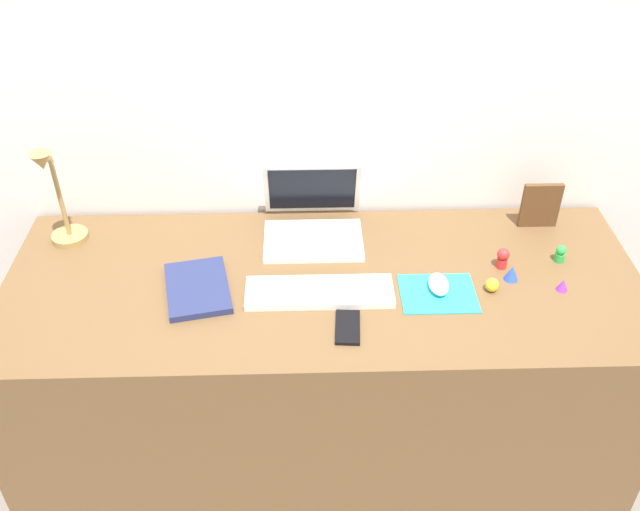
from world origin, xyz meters
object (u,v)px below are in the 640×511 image
at_px(toy_figurine_purple, 563,285).
at_px(toy_figurine_red, 503,258).
at_px(cell_phone, 348,327).
at_px(mouse, 439,284).
at_px(notebook_pad, 198,288).
at_px(toy_figurine_yellow, 492,285).
at_px(toy_figurine_green, 560,253).
at_px(keyboard, 320,292).
at_px(desk_lamp, 57,200).
at_px(picture_frame, 540,205).
at_px(laptop, 313,217).
at_px(toy_figurine_blue, 512,273).

height_order(toy_figurine_purple, toy_figurine_red, toy_figurine_red).
bearing_deg(cell_phone, mouse, 33.99).
height_order(notebook_pad, toy_figurine_yellow, toy_figurine_yellow).
xyz_separation_m(notebook_pad, toy_figurine_yellow, (0.82, -0.02, 0.01)).
height_order(mouse, toy_figurine_green, toy_figurine_green).
distance_m(keyboard, desk_lamp, 0.82).
bearing_deg(desk_lamp, picture_frame, 2.19).
height_order(laptop, keyboard, laptop).
xyz_separation_m(notebook_pad, toy_figurine_purple, (1.02, -0.03, 0.01)).
bearing_deg(toy_figurine_blue, desk_lamp, 170.78).
relative_size(keyboard, toy_figurine_purple, 11.54).
relative_size(mouse, toy_figurine_blue, 2.12).
distance_m(laptop, notebook_pad, 0.43).
height_order(notebook_pad, toy_figurine_green, toy_figurine_green).
distance_m(laptop, mouse, 0.46).
xyz_separation_m(toy_figurine_blue, toy_figurine_purple, (0.13, -0.05, -0.00)).
distance_m(laptop, desk_lamp, 0.76).
distance_m(keyboard, cell_phone, 0.16).
height_order(picture_frame, toy_figurine_yellow, picture_frame).
xyz_separation_m(laptop, mouse, (0.34, -0.30, -0.03)).
distance_m(toy_figurine_purple, toy_figurine_red, 0.18).
xyz_separation_m(cell_phone, picture_frame, (0.63, 0.46, 0.07)).
bearing_deg(toy_figurine_blue, picture_frame, 61.14).
distance_m(desk_lamp, toy_figurine_red, 1.31).
bearing_deg(toy_figurine_red, keyboard, -168.26).
height_order(mouse, toy_figurine_yellow, toy_figurine_yellow).
bearing_deg(keyboard, toy_figurine_yellow, 0.51).
bearing_deg(toy_figurine_red, cell_phone, -151.66).
height_order(desk_lamp, picture_frame, desk_lamp).
bearing_deg(mouse, toy_figurine_yellow, -2.87).
bearing_deg(keyboard, toy_figurine_red, 11.74).
bearing_deg(picture_frame, desk_lamp, -177.81).
relative_size(cell_phone, picture_frame, 0.85).
distance_m(keyboard, toy_figurine_red, 0.55).
relative_size(desk_lamp, picture_frame, 2.22).
relative_size(picture_frame, toy_figurine_red, 2.32).
relative_size(keyboard, desk_lamp, 1.23).
height_order(cell_phone, toy_figurine_blue, toy_figurine_blue).
height_order(mouse, desk_lamp, desk_lamp).
bearing_deg(toy_figurine_green, laptop, 166.53).
bearing_deg(cell_phone, toy_figurine_green, 27.25).
xyz_separation_m(mouse, cell_phone, (-0.26, -0.15, -0.02)).
bearing_deg(toy_figurine_purple, picture_frame, 87.04).
bearing_deg(mouse, cell_phone, -150.07).
distance_m(toy_figurine_blue, toy_figurine_green, 0.18).
bearing_deg(toy_figurine_blue, toy_figurine_green, 26.64).
bearing_deg(notebook_pad, toy_figurine_blue, -9.89).
relative_size(laptop, toy_figurine_red, 4.64).
distance_m(laptop, keyboard, 0.31).
height_order(laptop, desk_lamp, desk_lamp).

